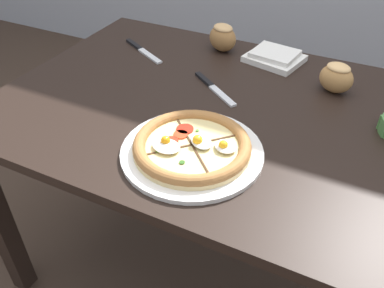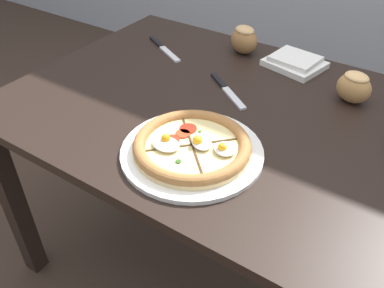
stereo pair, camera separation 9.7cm
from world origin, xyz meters
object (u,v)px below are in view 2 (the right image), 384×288
object	(u,v)px
bread_piece_near	(354,87)
knife_spare	(227,90)
bread_piece_mid	(244,39)
knife_main	(164,48)
napkin_folded	(295,62)
pizza	(192,147)
dining_table	(229,135)

from	to	relation	value
bread_piece_near	knife_spare	xyz separation A→B (m)	(-0.33, -0.15, -0.04)
bread_piece_mid	knife_spare	world-z (taller)	bread_piece_mid
knife_main	knife_spare	world-z (taller)	same
bread_piece_near	bread_piece_mid	size ratio (longest dim) A/B	0.90
napkin_folded	knife_main	distance (m)	0.46
bread_piece_near	knife_main	world-z (taller)	bread_piece_near
bread_piece_mid	knife_main	world-z (taller)	bread_piece_mid
pizza	napkin_folded	distance (m)	0.57
napkin_folded	knife_main	world-z (taller)	napkin_folded
knife_main	pizza	bearing A→B (deg)	-18.25
dining_table	bread_piece_mid	bearing A→B (deg)	112.62
pizza	bread_piece_mid	bearing A→B (deg)	105.89
pizza	bread_piece_near	size ratio (longest dim) A/B	2.98
dining_table	bread_piece_mid	size ratio (longest dim) A/B	9.90
bread_piece_mid	knife_main	bearing A→B (deg)	-151.38
napkin_folded	dining_table	bearing A→B (deg)	-98.53
pizza	knife_main	distance (m)	0.60
bread_piece_near	bread_piece_mid	world-z (taller)	bread_piece_mid
pizza	bread_piece_mid	xyz separation A→B (m)	(-0.16, 0.57, 0.03)
napkin_folded	bread_piece_mid	distance (m)	0.20
pizza	napkin_folded	bearing A→B (deg)	87.01
bread_piece_near	knife_main	size ratio (longest dim) A/B	0.56
pizza	napkin_folded	world-z (taller)	pizza
pizza	knife_spare	size ratio (longest dim) A/B	1.85
bread_piece_mid	bread_piece_near	bearing A→B (deg)	-15.63
pizza	napkin_folded	xyz separation A→B (m)	(0.03, 0.57, -0.00)
bread_piece_near	knife_spare	distance (m)	0.36
dining_table	napkin_folded	world-z (taller)	napkin_folded
dining_table	bread_piece_mid	xyz separation A→B (m)	(-0.14, 0.34, 0.15)
knife_spare	pizza	bearing A→B (deg)	-40.05
bread_piece_near	knife_spare	size ratio (longest dim) A/B	0.62
dining_table	napkin_folded	distance (m)	0.36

